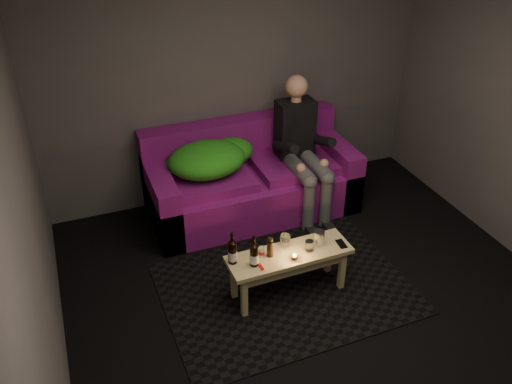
{
  "coord_description": "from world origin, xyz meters",
  "views": [
    {
      "loc": [
        -1.69,
        -2.66,
        3.16
      ],
      "look_at": [
        -0.17,
        1.27,
        0.54
      ],
      "focal_mm": 38.0,
      "sensor_mm": 36.0,
      "label": 1
    }
  ],
  "objects_px": {
    "coffee_table": "(289,260)",
    "beer_bottle_a": "(233,252)",
    "person": "(302,146)",
    "steel_cup": "(319,238)",
    "beer_bottle_b": "(254,255)",
    "sofa": "(250,181)"
  },
  "relations": [
    {
      "from": "person",
      "to": "coffee_table",
      "type": "bearing_deg",
      "value": -118.97
    },
    {
      "from": "sofa",
      "to": "steel_cup",
      "type": "height_order",
      "value": "sofa"
    },
    {
      "from": "beer_bottle_b",
      "to": "steel_cup",
      "type": "distance_m",
      "value": 0.6
    },
    {
      "from": "sofa",
      "to": "steel_cup",
      "type": "xyz_separation_m",
      "value": [
        0.11,
        -1.32,
        0.16
      ]
    },
    {
      "from": "person",
      "to": "steel_cup",
      "type": "height_order",
      "value": "person"
    },
    {
      "from": "sofa",
      "to": "beer_bottle_a",
      "type": "height_order",
      "value": "sofa"
    },
    {
      "from": "coffee_table",
      "to": "beer_bottle_b",
      "type": "height_order",
      "value": "beer_bottle_b"
    },
    {
      "from": "sofa",
      "to": "person",
      "type": "distance_m",
      "value": 0.65
    },
    {
      "from": "person",
      "to": "steel_cup",
      "type": "relative_size",
      "value": 10.97
    },
    {
      "from": "coffee_table",
      "to": "steel_cup",
      "type": "height_order",
      "value": "steel_cup"
    },
    {
      "from": "person",
      "to": "steel_cup",
      "type": "bearing_deg",
      "value": -108.06
    },
    {
      "from": "person",
      "to": "coffee_table",
      "type": "xyz_separation_m",
      "value": [
        -0.65,
        -1.18,
        -0.37
      ]
    },
    {
      "from": "steel_cup",
      "to": "beer_bottle_b",
      "type": "bearing_deg",
      "value": -174.11
    },
    {
      "from": "coffee_table",
      "to": "beer_bottle_b",
      "type": "distance_m",
      "value": 0.37
    },
    {
      "from": "sofa",
      "to": "coffee_table",
      "type": "bearing_deg",
      "value": -96.95
    },
    {
      "from": "beer_bottle_a",
      "to": "sofa",
      "type": "bearing_deg",
      "value": 63.94
    },
    {
      "from": "sofa",
      "to": "person",
      "type": "bearing_deg",
      "value": -19.15
    },
    {
      "from": "coffee_table",
      "to": "beer_bottle_a",
      "type": "xyz_separation_m",
      "value": [
        -0.47,
        0.05,
        0.18
      ]
    },
    {
      "from": "beer_bottle_b",
      "to": "steel_cup",
      "type": "relative_size",
      "value": 2.21
    },
    {
      "from": "steel_cup",
      "to": "person",
      "type": "bearing_deg",
      "value": 71.94
    },
    {
      "from": "sofa",
      "to": "beer_bottle_a",
      "type": "xyz_separation_m",
      "value": [
        -0.63,
        -1.29,
        0.2
      ]
    },
    {
      "from": "beer_bottle_a",
      "to": "beer_bottle_b",
      "type": "distance_m",
      "value": 0.17
    }
  ]
}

